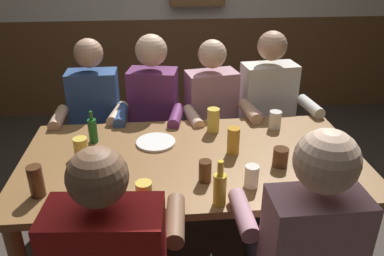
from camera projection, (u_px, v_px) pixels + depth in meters
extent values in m
plane|color=#423A33|center=(191.00, 241.00, 2.61)|extent=(7.11, 7.11, 0.00)
cube|color=brown|center=(173.00, 66.00, 4.40)|extent=(5.93, 0.12, 1.06)
cube|color=brown|center=(192.00, 161.00, 2.18)|extent=(1.90, 0.99, 0.04)
cylinder|color=brown|center=(364.00, 253.00, 2.04)|extent=(0.08, 0.08, 0.69)
cylinder|color=brown|center=(59.00, 182.00, 2.64)|extent=(0.08, 0.08, 0.69)
cylinder|color=brown|center=(308.00, 169.00, 2.78)|extent=(0.08, 0.08, 0.69)
cube|color=#2D4C84|center=(95.00, 107.00, 2.83)|extent=(0.35, 0.20, 0.54)
sphere|color=tan|center=(88.00, 53.00, 2.66)|extent=(0.20, 0.20, 0.20)
cylinder|color=#2D4C84|center=(109.00, 146.00, 2.81)|extent=(0.13, 0.41, 0.13)
cylinder|color=#2D4C84|center=(82.00, 147.00, 2.79)|extent=(0.13, 0.41, 0.13)
cylinder|color=#2D4C84|center=(110.00, 193.00, 2.75)|extent=(0.10, 0.10, 0.42)
cylinder|color=#2D4C84|center=(82.00, 195.00, 2.73)|extent=(0.10, 0.10, 0.42)
cylinder|color=#2D4C84|center=(121.00, 116.00, 2.62)|extent=(0.08, 0.28, 0.08)
cylinder|color=tan|center=(59.00, 118.00, 2.59)|extent=(0.08, 0.28, 0.08)
cube|color=#6B2D66|center=(154.00, 105.00, 2.87)|extent=(0.38, 0.27, 0.53)
sphere|color=beige|center=(151.00, 50.00, 2.69)|extent=(0.22, 0.22, 0.22)
cylinder|color=black|center=(164.00, 144.00, 2.83)|extent=(0.20, 0.42, 0.13)
cylinder|color=black|center=(139.00, 143.00, 2.85)|extent=(0.20, 0.42, 0.13)
cylinder|color=black|center=(161.00, 191.00, 2.77)|extent=(0.10, 0.10, 0.42)
cylinder|color=black|center=(135.00, 190.00, 2.79)|extent=(0.10, 0.10, 0.42)
cylinder|color=#6B2D66|center=(176.00, 116.00, 2.62)|extent=(0.13, 0.29, 0.08)
cylinder|color=beige|center=(118.00, 114.00, 2.65)|extent=(0.13, 0.29, 0.08)
cube|color=#B78493|center=(211.00, 104.00, 2.91)|extent=(0.40, 0.27, 0.51)
sphere|color=beige|center=(212.00, 54.00, 2.74)|extent=(0.20, 0.20, 0.20)
cylinder|color=#B78493|center=(230.00, 140.00, 2.89)|extent=(0.21, 0.44, 0.13)
cylinder|color=#B78493|center=(205.00, 144.00, 2.84)|extent=(0.21, 0.44, 0.13)
cylinder|color=#B78493|center=(239.00, 186.00, 2.83)|extent=(0.10, 0.10, 0.42)
cylinder|color=#B78493|center=(213.00, 190.00, 2.78)|extent=(0.10, 0.10, 0.42)
cylinder|color=#B78493|center=(251.00, 111.00, 2.74)|extent=(0.13, 0.29, 0.08)
cylinder|color=beige|center=(193.00, 118.00, 2.63)|extent=(0.13, 0.29, 0.08)
cube|color=silver|center=(267.00, 100.00, 2.93)|extent=(0.41, 0.25, 0.55)
sphere|color=tan|center=(272.00, 46.00, 2.75)|extent=(0.21, 0.21, 0.21)
cylinder|color=#B78493|center=(285.00, 137.00, 2.94)|extent=(0.17, 0.39, 0.13)
cylinder|color=#B78493|center=(258.00, 140.00, 2.90)|extent=(0.17, 0.39, 0.13)
cylinder|color=#B78493|center=(291.00, 181.00, 2.89)|extent=(0.10, 0.10, 0.42)
cylinder|color=#B78493|center=(264.00, 184.00, 2.85)|extent=(0.10, 0.10, 0.42)
cylinder|color=silver|center=(311.00, 106.00, 2.74)|extent=(0.11, 0.29, 0.08)
cylinder|color=tan|center=(250.00, 111.00, 2.66)|extent=(0.11, 0.29, 0.08)
sphere|color=brown|center=(97.00, 177.00, 1.25)|extent=(0.20, 0.20, 0.20)
cylinder|color=#AD1919|center=(63.00, 221.00, 1.64)|extent=(0.10, 0.29, 0.08)
cylinder|color=brown|center=(175.00, 220.00, 1.64)|extent=(0.10, 0.29, 0.08)
cube|color=#B78493|center=(310.00, 256.00, 1.49)|extent=(0.36, 0.21, 0.56)
sphere|color=beige|center=(327.00, 161.00, 1.30)|extent=(0.23, 0.23, 0.23)
cylinder|color=#B78493|center=(243.00, 214.00, 1.67)|extent=(0.08, 0.28, 0.08)
cylinder|color=#B78493|center=(336.00, 207.00, 1.71)|extent=(0.08, 0.28, 0.08)
cylinder|color=white|center=(156.00, 142.00, 2.32)|extent=(0.23, 0.23, 0.01)
cylinder|color=#195923|center=(93.00, 131.00, 2.31)|extent=(0.05, 0.05, 0.15)
cylinder|color=#195923|center=(91.00, 116.00, 2.26)|extent=(0.02, 0.02, 0.05)
cylinder|color=gold|center=(220.00, 190.00, 1.76)|extent=(0.06, 0.06, 0.16)
cylinder|color=gold|center=(221.00, 168.00, 1.71)|extent=(0.03, 0.03, 0.07)
cylinder|color=#E5C64C|center=(81.00, 147.00, 2.17)|extent=(0.08, 0.08, 0.11)
cylinder|color=gold|center=(233.00, 141.00, 2.18)|extent=(0.07, 0.07, 0.16)
cylinder|color=#4C2D19|center=(36.00, 181.00, 1.82)|extent=(0.07, 0.07, 0.16)
cylinder|color=#E5C64C|center=(213.00, 120.00, 2.44)|extent=(0.08, 0.08, 0.15)
cylinder|color=white|center=(252.00, 176.00, 1.90)|extent=(0.07, 0.07, 0.11)
cylinder|color=#4C2D19|center=(205.00, 171.00, 1.94)|extent=(0.06, 0.06, 0.11)
cylinder|color=white|center=(275.00, 120.00, 2.49)|extent=(0.08, 0.08, 0.11)
cylinder|color=#E5C64C|center=(144.00, 195.00, 1.74)|extent=(0.07, 0.07, 0.14)
cylinder|color=#4C2D19|center=(280.00, 157.00, 2.07)|extent=(0.08, 0.08, 0.10)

